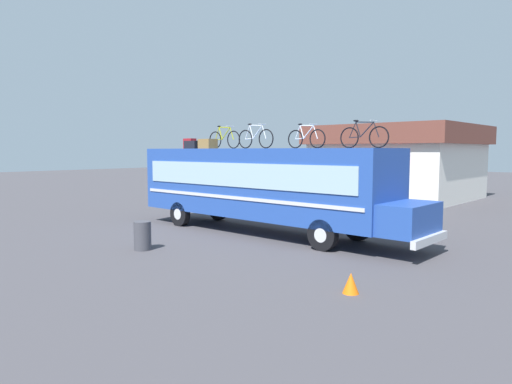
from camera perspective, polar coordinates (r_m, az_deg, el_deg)
ground_plane at (r=17.95m, az=0.24°, el=-4.97°), size 120.00×120.00×0.00m
bus at (r=17.58m, az=0.75°, el=1.04°), size 12.30×2.54×3.24m
luggage_bag_1 at (r=21.15m, az=-8.21°, el=5.95°), size 0.55×0.32×0.46m
luggage_bag_2 at (r=20.17m, az=-7.79°, el=5.82°), size 0.72×0.46×0.34m
luggage_bag_3 at (r=19.49m, az=-6.00°, el=5.96°), size 0.68×0.52×0.40m
rooftop_bicycle_1 at (r=19.19m, az=-3.97°, el=6.57°), size 1.81×0.44×0.96m
rooftop_bicycle_2 at (r=17.41m, az=-0.07°, el=6.71°), size 1.76×0.44×0.95m
rooftop_bicycle_3 at (r=16.40m, az=6.22°, el=6.68°), size 1.62×0.44×0.88m
rooftop_bicycle_4 at (r=15.49m, az=13.19°, el=6.74°), size 1.77×0.44×0.93m
roadside_building at (r=31.88m, az=17.18°, el=3.65°), size 9.36×9.32×4.73m
trash_bin at (r=15.14m, az=-13.88°, el=-5.28°), size 0.54×0.54×0.92m
traffic_cone at (r=10.61m, az=11.66°, el=-10.99°), size 0.37×0.37×0.47m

